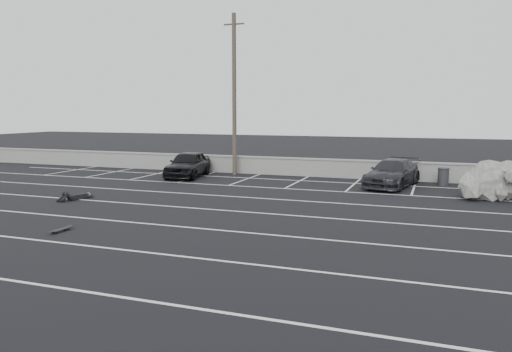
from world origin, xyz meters
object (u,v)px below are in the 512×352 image
at_px(trash_bin, 443,177).
at_px(person, 80,194).
at_px(car_left, 188,164).
at_px(utility_pole, 234,94).
at_px(skateboard, 61,230).
at_px(car_right, 392,173).

bearing_deg(trash_bin, person, -147.42).
bearing_deg(car_left, utility_pole, 33.44).
height_order(car_left, person, car_left).
relative_size(car_left, skateboard, 5.92).
bearing_deg(skateboard, trash_bin, 54.94).
bearing_deg(car_right, utility_pole, -178.21).
height_order(utility_pole, trash_bin, utility_pole).
xyz_separation_m(car_left, car_right, (11.43, 0.28, -0.07)).
distance_m(utility_pole, skateboard, 15.84).
height_order(car_right, trash_bin, car_right).
xyz_separation_m(utility_pole, skateboard, (0.31, -15.12, -4.70)).
bearing_deg(utility_pole, car_right, -10.17).
distance_m(trash_bin, skateboard, 18.58).
distance_m(car_left, trash_bin, 13.94).
bearing_deg(car_right, car_left, -166.62).
bearing_deg(person, trash_bin, 44.69).
xyz_separation_m(car_right, trash_bin, (2.43, 1.18, -0.22)).
bearing_deg(utility_pole, trash_bin, -2.40).
relative_size(car_left, person, 2.00).
height_order(trash_bin, skateboard, trash_bin).
bearing_deg(skateboard, utility_pole, 94.15).
height_order(utility_pole, person, utility_pole).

